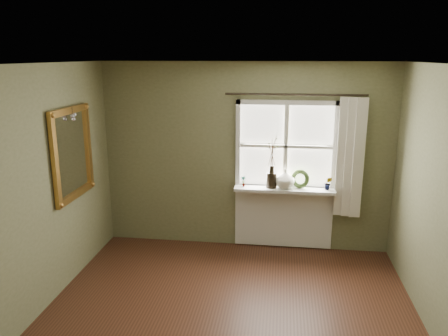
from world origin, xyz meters
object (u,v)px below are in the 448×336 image
at_px(cream_vase, 285,178).
at_px(gilt_mirror, 72,153).
at_px(wreath, 300,181).
at_px(dark_jug, 271,180).

bearing_deg(cream_vase, gilt_mirror, -158.70).
bearing_deg(wreath, dark_jug, -151.54).
xyz_separation_m(dark_jug, gilt_mirror, (-2.34, -0.98, 0.53)).
xyz_separation_m(wreath, gilt_mirror, (-2.72, -1.02, 0.53)).
bearing_deg(cream_vase, dark_jug, 180.00).
bearing_deg(wreath, gilt_mirror, -136.88).
bearing_deg(gilt_mirror, dark_jug, 22.80).
relative_size(wreath, gilt_mirror, 0.24).
bearing_deg(gilt_mirror, wreath, 20.58).
height_order(wreath, gilt_mirror, gilt_mirror).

